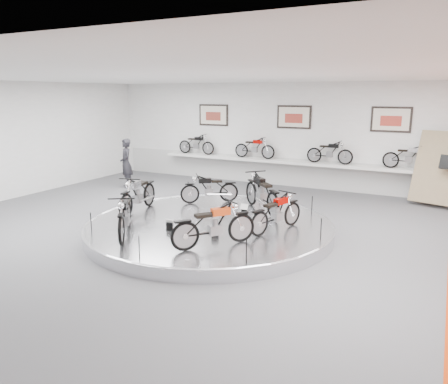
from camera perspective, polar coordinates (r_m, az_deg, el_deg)
The scene contains 21 objects.
floor at distance 11.27m, azimuth -2.66°, elevation -5.78°, with size 16.00×16.00×0.00m, color #4F4F52.
ceiling at distance 10.69m, azimuth -2.89°, elevation 15.00°, with size 16.00×16.00×0.00m, color white.
wall_back at distance 17.18m, azimuth 9.08°, elevation 7.32°, with size 16.00×16.00×0.00m, color white.
dado_band at distance 17.35m, azimuth 8.89°, elevation 2.54°, with size 15.68×0.04×1.10m, color #BCBCBA.
display_platform at distance 11.47m, azimuth -1.92°, elevation -4.65°, with size 6.40×6.40×0.30m, color silver.
platform_rim at distance 11.43m, azimuth -1.92°, elevation -4.07°, with size 6.40×6.40×0.10m, color #B2B2BA.
shelf at distance 17.02m, azimuth 8.64°, elevation 3.89°, with size 11.00×0.55×0.10m, color silver.
poster_left at distance 18.49m, azimuth -1.39°, elevation 10.02°, with size 1.35×0.06×0.88m, color silver.
poster_center at distance 17.09m, azimuth 9.12°, elevation 9.64°, with size 1.35×0.06×0.88m, color silver.
poster_right at distance 16.34m, azimuth 20.98°, elevation 8.84°, with size 1.35×0.06×0.88m, color silver.
shelf_bike_a at distance 18.72m, azimuth -3.64°, elevation 6.08°, with size 1.22×0.42×0.73m, color black, non-canonical shape.
shelf_bike_b at distance 17.49m, azimuth 4.01°, elevation 5.61°, with size 1.22×0.42×0.73m, color #8A0300, non-canonical shape.
shelf_bike_c at distance 16.55m, azimuth 13.63°, elevation 4.88°, with size 1.22×0.42×0.73m, color black, non-canonical shape.
shelf_bike_d at distance 16.13m, azimuth 22.98°, elevation 4.03°, with size 1.22×0.42×0.73m, color silver, non-canonical shape.
bike_a at distance 10.65m, azimuth 6.88°, elevation -2.67°, with size 1.58×0.56×0.93m, color #8A0300, non-canonical shape.
bike_b at distance 12.39m, azimuth 4.95°, elevation -0.05°, with size 1.85×0.65×1.09m, color black, non-canonical shape.
bike_c at distance 13.32m, azimuth -1.91°, elevation 0.47°, with size 1.52×0.54×0.89m, color black, non-canonical shape.
bike_d at distance 12.45m, azimuth -11.18°, elevation -0.25°, with size 1.80×0.64×1.06m, color silver, non-canonical shape.
bike_e at distance 10.47m, azimuth -12.84°, elevation -2.91°, with size 1.74×0.61×1.02m, color black, non-canonical shape.
bike_f at distance 9.49m, azimuth -1.32°, elevation -4.29°, with size 1.69×0.60×0.99m, color #B93A10, non-canonical shape.
visitor at distance 17.32m, azimuth -12.66°, elevation 3.69°, with size 0.69×0.45×1.89m, color black.
Camera 1 is at (5.35, -9.25, 3.58)m, focal length 35.00 mm.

